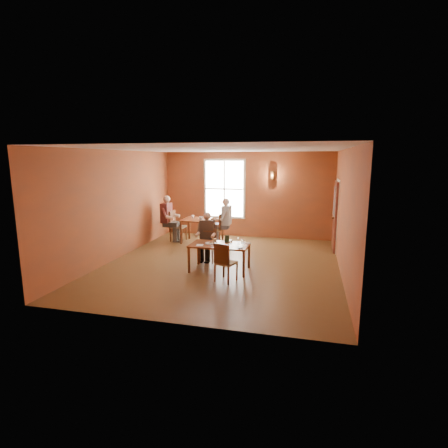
% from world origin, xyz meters
% --- Properties ---
extents(ground, '(6.00, 7.00, 0.01)m').
position_xyz_m(ground, '(0.00, 0.00, 0.00)').
color(ground, brown).
rests_on(ground, ground).
extents(wall_back, '(6.00, 0.04, 3.00)m').
position_xyz_m(wall_back, '(0.00, 3.50, 1.50)').
color(wall_back, brown).
rests_on(wall_back, ground).
extents(wall_front, '(6.00, 0.04, 3.00)m').
position_xyz_m(wall_front, '(0.00, -3.50, 1.50)').
color(wall_front, brown).
rests_on(wall_front, ground).
extents(wall_left, '(0.04, 7.00, 3.00)m').
position_xyz_m(wall_left, '(-3.00, 0.00, 1.50)').
color(wall_left, brown).
rests_on(wall_left, ground).
extents(wall_right, '(0.04, 7.00, 3.00)m').
position_xyz_m(wall_right, '(3.00, 0.00, 1.50)').
color(wall_right, brown).
rests_on(wall_right, ground).
extents(ceiling, '(6.00, 7.00, 0.04)m').
position_xyz_m(ceiling, '(0.00, 0.00, 3.00)').
color(ceiling, white).
rests_on(ceiling, wall_back).
extents(window, '(1.36, 0.10, 1.96)m').
position_xyz_m(window, '(-0.80, 3.45, 1.70)').
color(window, white).
rests_on(window, wall_back).
extents(door, '(0.12, 1.04, 2.10)m').
position_xyz_m(door, '(2.94, 2.30, 1.05)').
color(door, maroon).
rests_on(door, ground).
extents(wall_sconce, '(0.16, 0.16, 0.28)m').
position_xyz_m(wall_sconce, '(0.90, 3.40, 2.20)').
color(wall_sconce, brown).
rests_on(wall_sconce, wall_back).
extents(main_table, '(1.44, 0.81, 0.68)m').
position_xyz_m(main_table, '(0.07, -0.53, 0.34)').
color(main_table, brown).
rests_on(main_table, ground).
extents(chair_diner_main, '(0.39, 0.39, 0.88)m').
position_xyz_m(chair_diner_main, '(-0.43, 0.12, 0.44)').
color(chair_diner_main, '#3C1E0C').
rests_on(chair_diner_main, ground).
extents(diner_main, '(0.51, 0.51, 1.28)m').
position_xyz_m(diner_main, '(-0.43, 0.09, 0.64)').
color(diner_main, '#432B20').
rests_on(diner_main, ground).
extents(chair_empty, '(0.51, 0.51, 0.91)m').
position_xyz_m(chair_empty, '(0.41, -1.24, 0.45)').
color(chair_empty, brown).
rests_on(chair_empty, ground).
extents(plate_food, '(0.36, 0.36, 0.04)m').
position_xyz_m(plate_food, '(-0.16, -0.52, 0.69)').
color(plate_food, white).
rests_on(plate_food, main_table).
extents(sandwich, '(0.11, 0.11, 0.10)m').
position_xyz_m(sandwich, '(-0.07, -0.46, 0.73)').
color(sandwich, tan).
rests_on(sandwich, main_table).
extents(goblet_a, '(0.08, 0.08, 0.17)m').
position_xyz_m(goblet_a, '(0.52, -0.41, 0.76)').
color(goblet_a, white).
rests_on(goblet_a, main_table).
extents(goblet_b, '(0.09, 0.09, 0.18)m').
position_xyz_m(goblet_b, '(0.67, -0.63, 0.76)').
color(goblet_b, white).
rests_on(goblet_b, main_table).
extents(goblet_c, '(0.09, 0.09, 0.18)m').
position_xyz_m(goblet_c, '(0.40, -0.70, 0.76)').
color(goblet_c, white).
rests_on(goblet_c, main_table).
extents(menu_stand, '(0.12, 0.09, 0.18)m').
position_xyz_m(menu_stand, '(0.20, -0.30, 0.77)').
color(menu_stand, '#213C26').
rests_on(menu_stand, main_table).
extents(knife, '(0.18, 0.09, 0.00)m').
position_xyz_m(knife, '(-0.00, -0.76, 0.68)').
color(knife, silver).
rests_on(knife, main_table).
extents(napkin, '(0.19, 0.19, 0.01)m').
position_xyz_m(napkin, '(-0.38, -0.74, 0.68)').
color(napkin, silver).
rests_on(napkin, main_table).
extents(side_plate, '(0.16, 0.16, 0.01)m').
position_xyz_m(side_plate, '(0.74, -0.28, 0.68)').
color(side_plate, white).
rests_on(side_plate, main_table).
extents(sunglasses, '(0.12, 0.05, 0.01)m').
position_xyz_m(sunglasses, '(0.65, -0.83, 0.68)').
color(sunglasses, black).
rests_on(sunglasses, main_table).
extents(second_table, '(0.88, 0.88, 0.78)m').
position_xyz_m(second_table, '(-1.46, 2.24, 0.39)').
color(second_table, '#5D3914').
rests_on(second_table, ground).
extents(chair_diner_white, '(0.44, 0.44, 1.00)m').
position_xyz_m(chair_diner_white, '(-0.81, 2.24, 0.50)').
color(chair_diner_white, brown).
rests_on(chair_diner_white, ground).
extents(diner_white, '(0.58, 0.58, 1.44)m').
position_xyz_m(diner_white, '(-0.78, 2.24, 0.72)').
color(diner_white, silver).
rests_on(diner_white, ground).
extents(chair_diner_maroon, '(0.46, 0.46, 1.03)m').
position_xyz_m(chair_diner_maroon, '(-2.11, 2.24, 0.52)').
color(chair_diner_maroon, '#5D2D16').
rests_on(chair_diner_maroon, ground).
extents(diner_maroon, '(0.60, 0.60, 1.50)m').
position_xyz_m(diner_maroon, '(-2.14, 2.24, 0.75)').
color(diner_maroon, '#58101C').
rests_on(diner_maroon, ground).
extents(cup_a, '(0.18, 0.18, 0.11)m').
position_xyz_m(cup_a, '(-1.28, 2.17, 0.83)').
color(cup_a, silver).
rests_on(cup_a, second_table).
extents(cup_b, '(0.14, 0.14, 0.10)m').
position_xyz_m(cup_b, '(-1.64, 2.38, 0.83)').
color(cup_b, silver).
rests_on(cup_b, second_table).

